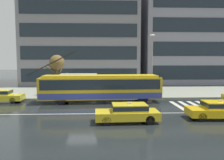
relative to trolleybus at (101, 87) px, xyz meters
The scene contains 18 objects.
ground_plane 4.34m from the trolleybus, 112.56° to the right, with size 160.00×160.00×0.00m, color #212627.
sidewalk_slab 6.93m from the trolleybus, 103.29° to the left, with size 80.00×10.00×0.14m, color gray.
crosswalk_stripe_edge_near 7.63m from the trolleybus, 16.13° to the right, with size 0.44×4.40×0.01m, color beige.
crosswalk_stripe_inner_a 8.48m from the trolleybus, 14.41° to the right, with size 0.44×4.40×0.01m, color beige.
crosswalk_stripe_center 9.34m from the trolleybus, 13.02° to the right, with size 0.44×4.40×0.01m, color beige.
crosswalk_stripe_inner_b 10.21m from the trolleybus, 11.87° to the right, with size 0.44×4.40×0.01m, color beige.
crosswalk_stripe_edge_far 11.08m from the trolleybus, 10.90° to the right, with size 0.44×4.40×0.01m, color beige.
lane_centre_line 5.41m from the trolleybus, 107.47° to the right, with size 72.00×0.14×0.01m, color silver.
trolleybus is the anchor object (origin of this frame).
taxi_oncoming_far 11.03m from the trolleybus, 38.40° to the right, with size 4.43×2.01×1.39m.
taxi_oncoming_near 7.76m from the trolleybus, 75.63° to the right, with size 4.38×1.90×1.39m.
bus_shelter 4.24m from the trolleybus, 127.02° to the left, with size 4.13×1.87×2.53m.
pedestrian_at_shelter 2.95m from the trolleybus, 82.14° to the left, with size 1.05×1.05×1.97m.
pedestrian_approaching_curb 3.55m from the trolleybus, 57.93° to the left, with size 1.38×1.38×1.98m.
street_lamp 6.76m from the trolleybus, 23.31° to the left, with size 0.60×0.32×6.93m.
street_tree_bare 7.08m from the trolleybus, 140.35° to the left, with size 2.59×1.85×4.69m.
office_tower_corner_left 23.86m from the trolleybus, 99.56° to the left, with size 19.23×15.39×27.86m.
office_tower_corner_right 30.26m from the trolleybus, 46.16° to the left, with size 25.34×13.23×19.96m.
Camera 1 is at (1.76, -19.06, 4.28)m, focal length 36.67 mm.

